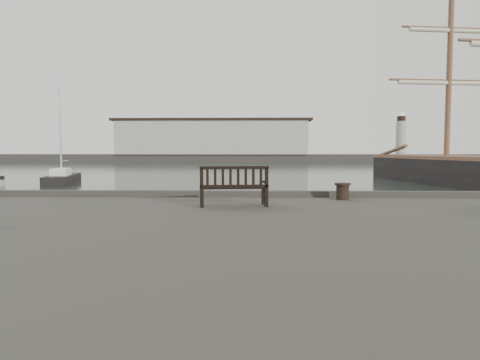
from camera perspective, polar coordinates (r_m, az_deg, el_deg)
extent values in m
plane|color=black|center=(13.73, -5.67, -8.62)|extent=(400.00, 400.00, 0.00)
cube|color=#383530|center=(105.32, 0.63, 2.91)|extent=(140.00, 8.00, 2.00)
cube|color=#B6B1A9|center=(105.78, -3.73, 5.62)|extent=(46.00, 9.00, 8.00)
cube|color=black|center=(105.99, -3.74, 7.94)|extent=(48.00, 9.50, 0.60)
cylinder|color=#B6B1A9|center=(111.41, 20.66, 5.29)|extent=(2.40, 2.40, 8.00)
sphere|color=silver|center=(111.69, 20.73, 8.06)|extent=(1.61, 1.61, 1.61)
cube|color=black|center=(10.97, -0.88, -1.01)|extent=(1.80, 0.81, 0.04)
cube|color=black|center=(10.70, -0.76, 0.26)|extent=(1.73, 0.28, 0.52)
cube|color=black|center=(10.99, -0.87, -2.25)|extent=(1.68, 0.71, 0.48)
cylinder|color=black|center=(12.76, 13.51, -1.48)|extent=(0.59, 0.59, 0.48)
cube|color=black|center=(41.28, -22.56, -0.33)|extent=(3.82, 7.96, 1.40)
cube|color=silver|center=(41.23, -22.60, 1.06)|extent=(1.96, 2.94, 0.60)
cylinder|color=#B2B5B7|center=(41.24, -22.75, 6.58)|extent=(0.16, 0.16, 8.55)
cylinder|color=brown|center=(45.94, 26.21, 15.70)|extent=(0.51, 0.51, 20.87)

